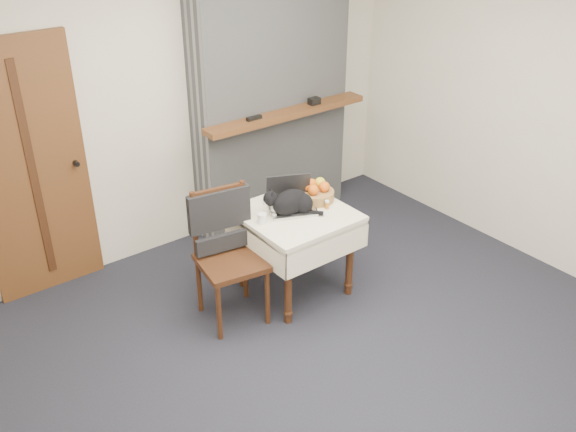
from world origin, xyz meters
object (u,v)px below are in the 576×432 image
at_px(side_table, 295,225).
at_px(fruit_basket, 316,192).
at_px(door, 32,172).
at_px(chair, 225,237).
at_px(laptop, 291,201).
at_px(pill_bottle, 327,205).
at_px(cream_jar, 262,219).
at_px(cat, 291,202).

relative_size(side_table, fruit_basket, 2.77).
height_order(door, fruit_basket, door).
relative_size(fruit_basket, chair, 0.28).
relative_size(side_table, laptop, 1.82).
bearing_deg(fruit_basket, chair, 177.55).
bearing_deg(fruit_basket, pill_bottle, -99.50).
relative_size(side_table, cream_jar, 10.17).
bearing_deg(cream_jar, fruit_basket, 5.31).
xyz_separation_m(door, fruit_basket, (1.76, -1.17, -0.24)).
xyz_separation_m(door, chair, (0.94, -1.14, -0.36)).
distance_m(cat, pill_bottle, 0.29).
relative_size(cream_jar, fruit_basket, 0.27).
bearing_deg(fruit_basket, cream_jar, -174.69).
xyz_separation_m(cat, fruit_basket, (0.29, 0.06, -0.03)).
bearing_deg(side_table, door, 140.53).
height_order(fruit_basket, chair, chair).
bearing_deg(laptop, cream_jar, -145.30).
bearing_deg(door, cream_jar, -45.37).
distance_m(door, pill_bottle, 2.20).
relative_size(door, laptop, 4.67).
relative_size(laptop, chair, 0.43).
bearing_deg(pill_bottle, laptop, 141.01).
relative_size(door, cream_jar, 26.07).
xyz_separation_m(laptop, cat, (-0.05, -0.07, 0.03)).
bearing_deg(door, cat, -40.06).
relative_size(side_table, chair, 0.78).
relative_size(door, pill_bottle, 29.05).
relative_size(cat, fruit_basket, 1.41).
distance_m(laptop, chair, 0.59).
distance_m(side_table, laptop, 0.19).
bearing_deg(cat, laptop, 80.61).
height_order(cat, pill_bottle, cat).
bearing_deg(chair, cat, -1.12).
xyz_separation_m(fruit_basket, chair, (-0.82, 0.04, -0.12)).
distance_m(pill_bottle, fruit_basket, 0.17).
bearing_deg(laptop, pill_bottle, -14.75).
height_order(laptop, cat, laptop).
xyz_separation_m(cat, cream_jar, (-0.26, 0.01, -0.06)).
bearing_deg(pill_bottle, cream_jar, 167.42).
xyz_separation_m(laptop, chair, (-0.58, 0.03, -0.12)).
bearing_deg(chair, door, 138.71).
relative_size(cream_jar, pill_bottle, 1.11).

